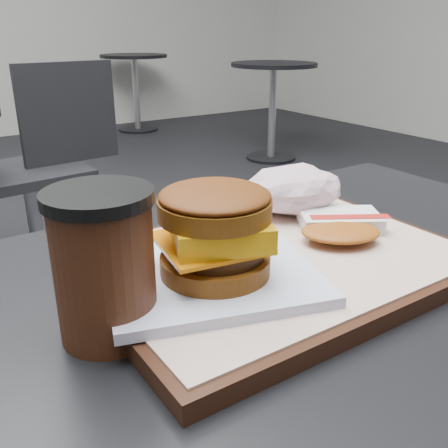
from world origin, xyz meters
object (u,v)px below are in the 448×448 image
breakfast_sandwich (214,242)px  hash_brown (340,225)px  customer_table (317,427)px  serving_tray (276,262)px  crumpled_wrapper (294,189)px  neighbor_chair (43,158)px  coffee_cup (104,265)px

breakfast_sandwich → hash_brown: (0.18, 0.01, -0.03)m
breakfast_sandwich → hash_brown: size_ratio=1.71×
customer_table → serving_tray: 0.20m
crumpled_wrapper → neighbor_chair: (0.08, 1.61, -0.31)m
neighbor_chair → crumpled_wrapper: bearing=-93.0°
customer_table → breakfast_sandwich: breakfast_sandwich is taller
serving_tray → neighbor_chair: 1.73m
hash_brown → crumpled_wrapper: size_ratio=1.05×
customer_table → crumpled_wrapper: (0.07, 0.14, 0.23)m
serving_tray → hash_brown: size_ratio=2.81×
hash_brown → coffee_cup: (-0.28, -0.01, 0.03)m
serving_tray → hash_brown: 0.09m
serving_tray → crumpled_wrapper: 0.14m
customer_table → serving_tray: bearing=119.2°
serving_tray → coffee_cup: coffee_cup is taller
breakfast_sandwich → serving_tray: bearing=9.7°
customer_table → hash_brown: (0.06, 0.05, 0.22)m
customer_table → coffee_cup: 0.33m
coffee_cup → neighbor_chair: bearing=77.8°
breakfast_sandwich → coffee_cup: coffee_cup is taller
breakfast_sandwich → coffee_cup: 0.10m
neighbor_chair → customer_table: bearing=-95.0°
hash_brown → neighbor_chair: neighbor_chair is taller
hash_brown → neighbor_chair: size_ratio=0.15×
hash_brown → crumpled_wrapper: bearing=85.3°
serving_tray → coffee_cup: bearing=-176.2°
serving_tray → breakfast_sandwich: 0.10m
serving_tray → coffee_cup: 0.20m
crumpled_wrapper → coffee_cup: (-0.29, -0.10, 0.01)m
coffee_cup → neighbor_chair: (0.37, 1.71, -0.32)m
breakfast_sandwich → coffee_cup: bearing=178.7°
hash_brown → crumpled_wrapper: crumpled_wrapper is taller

